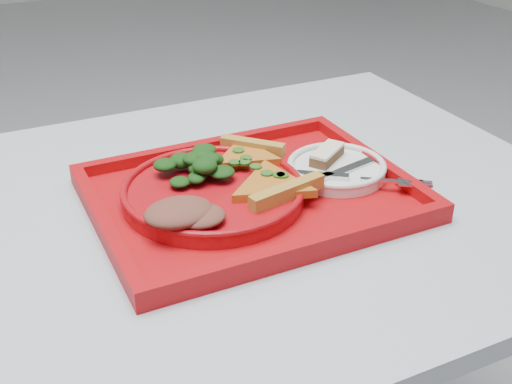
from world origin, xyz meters
The scene contains 11 objects.
table centered at (0.00, 0.00, 0.68)m, with size 1.60×0.80×0.75m.
tray_main centered at (0.31, -0.02, 0.76)m, with size 0.45×0.35×0.01m, color #A9080D.
dinner_plate centered at (0.25, -0.01, 0.77)m, with size 0.26×0.26×0.02m, color #AA0B12.
side_plate centered at (0.45, -0.02, 0.77)m, with size 0.15×0.15×0.01m, color white.
pizza_slice_a centered at (0.33, -0.04, 0.79)m, with size 0.14×0.12×0.02m, color gold, non-canonical shape.
pizza_slice_b centered at (0.33, 0.06, 0.79)m, with size 0.12×0.10×0.02m, color gold, non-canonical shape.
salad_heap centered at (0.24, 0.04, 0.80)m, with size 0.09×0.08×0.04m, color black.
meat_portion centered at (0.18, -0.07, 0.79)m, with size 0.09×0.07×0.03m, color brown.
dessert_bar centered at (0.45, 0.01, 0.79)m, with size 0.07×0.06×0.02m.
knife centered at (0.44, -0.04, 0.78)m, with size 0.18×0.02×0.01m, color silver.
fork centered at (0.46, -0.07, 0.78)m, with size 0.18×0.02×0.01m, color silver.
Camera 1 is at (-0.04, -0.75, 1.22)m, focal length 45.00 mm.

